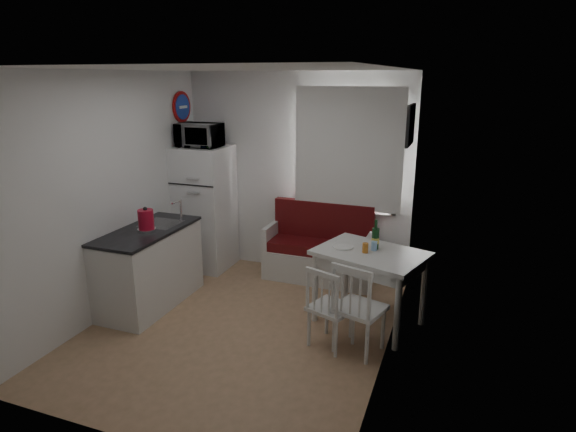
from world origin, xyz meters
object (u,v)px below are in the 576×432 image
object	(u,v)px
dining_table	(370,260)
microwave	(199,135)
fridge	(205,208)
chair_left	(329,301)
kettle	(146,220)
wine_bottle	(376,234)
kitchen_counter	(150,267)
bench	(319,255)
chair_right	(358,301)

from	to	relation	value
dining_table	microwave	distance (m)	2.76
fridge	chair_left	bearing A→B (deg)	-34.51
microwave	dining_table	bearing A→B (deg)	-17.92
dining_table	fridge	distance (m)	2.55
kettle	wine_bottle	bearing A→B (deg)	13.57
kitchen_counter	kettle	xyz separation A→B (m)	(0.05, -0.06, 0.58)
fridge	kettle	distance (m)	1.32
dining_table	kettle	world-z (taller)	kettle
chair_left	kitchen_counter	bearing A→B (deg)	-166.76
microwave	bench	bearing A→B (deg)	5.84
chair_right	kitchen_counter	bearing A→B (deg)	-169.45
kitchen_counter	wine_bottle	bearing A→B (deg)	11.88
kitchen_counter	chair_right	bearing A→B (deg)	-5.80
microwave	chair_left	bearing A→B (deg)	-33.60
dining_table	chair_right	size ratio (longest dim) A/B	2.38
kitchen_counter	bench	size ratio (longest dim) A/B	0.96
dining_table	chair_left	xyz separation A→B (m)	(-0.25, -0.66, -0.20)
bench	dining_table	size ratio (longest dim) A/B	1.10
chair_right	microwave	bearing A→B (deg)	165.65
kitchen_counter	kettle	world-z (taller)	kettle
microwave	kitchen_counter	bearing A→B (deg)	-90.94
fridge	microwave	size ratio (longest dim) A/B	3.04
kitchen_counter	microwave	xyz separation A→B (m)	(0.02, 1.19, 1.35)
bench	chair_left	size ratio (longest dim) A/B	2.82
kitchen_counter	microwave	world-z (taller)	microwave
microwave	wine_bottle	world-z (taller)	microwave
chair_left	chair_right	distance (m)	0.28
dining_table	microwave	size ratio (longest dim) A/B	2.29
fridge	kettle	bearing A→B (deg)	-88.69
chair_left	chair_right	bearing A→B (deg)	17.63
microwave	kettle	xyz separation A→B (m)	(0.03, -1.26, -0.77)
chair_left	kettle	world-z (taller)	kettle
chair_right	kettle	xyz separation A→B (m)	(-2.40, 0.18, 0.47)
chair_left	wine_bottle	world-z (taller)	wine_bottle
bench	dining_table	distance (m)	1.31
chair_left	microwave	xyz separation A→B (m)	(-2.16, 1.43, 1.30)
chair_right	microwave	size ratio (longest dim) A/B	0.96
chair_left	fridge	bearing A→B (deg)	165.01
bench	kettle	xyz separation A→B (m)	(-1.55, -1.42, 0.71)
dining_table	kettle	bearing A→B (deg)	-151.06
chair_left	wine_bottle	distance (m)	0.92
chair_left	microwave	bearing A→B (deg)	165.92
kitchen_counter	bench	distance (m)	2.10
fridge	bench	bearing A→B (deg)	4.04
dining_table	microwave	bearing A→B (deg)	179.62
kitchen_counter	kettle	size ratio (longest dim) A/B	4.92
kitchen_counter	chair_left	size ratio (longest dim) A/B	2.70
bench	chair_left	world-z (taller)	bench
kitchen_counter	kettle	bearing A→B (deg)	-52.30
kitchen_counter	fridge	distance (m)	1.30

